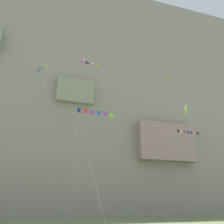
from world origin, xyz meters
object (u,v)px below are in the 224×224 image
object	(u,v)px
kite_diamond_low_left	(187,113)
kite_windsock_high_left	(87,63)
kite_banner_high_center	(78,85)
kite_banner_front_field	(189,135)
kite_delta_low_right	(166,89)
kite_banner_mid_center	(41,73)
kite_banner_upper_right	(96,116)

from	to	relation	value
kite_diamond_low_left	kite_windsock_high_left	world-z (taller)	kite_windsock_high_left
kite_banner_high_center	kite_banner_front_field	bearing A→B (deg)	-16.98
kite_delta_low_right	kite_banner_mid_center	bearing A→B (deg)	-173.23
kite_banner_high_center	kite_banner_mid_center	bearing A→B (deg)	-143.74
kite_banner_upper_right	kite_diamond_low_left	size ratio (longest dim) A/B	0.73
kite_delta_low_right	kite_windsock_high_left	bearing A→B (deg)	175.67
kite_banner_high_center	kite_delta_low_right	bearing A→B (deg)	-6.63
kite_windsock_high_left	kite_diamond_low_left	bearing A→B (deg)	-51.11
kite_banner_front_field	kite_banner_upper_right	distance (m)	28.28
kite_delta_low_right	kite_banner_mid_center	world-z (taller)	kite_delta_low_right
kite_banner_high_center	kite_windsock_high_left	xyz separation A→B (m)	(1.71, -0.95, 5.47)
kite_banner_front_field	kite_banner_mid_center	size ratio (longest dim) A/B	0.62
kite_delta_low_right	kite_banner_high_center	xyz separation A→B (m)	(-20.35, 2.37, -1.07)
kite_banner_mid_center	kite_delta_low_right	bearing A→B (deg)	6.77
kite_delta_low_right	kite_windsock_high_left	xyz separation A→B (m)	(-18.65, 1.41, 4.39)
kite_banner_front_field	kite_banner_high_center	distance (m)	25.56
kite_delta_low_right	kite_diamond_low_left	size ratio (longest dim) A/B	1.73
kite_banner_front_field	kite_windsock_high_left	size ratio (longest dim) A/B	0.51
kite_diamond_low_left	kite_windsock_high_left	bearing A→B (deg)	128.89
kite_delta_low_right	kite_windsock_high_left	distance (m)	19.21
kite_banner_front_field	kite_banner_high_center	size ratio (longest dim) A/B	0.59
kite_delta_low_right	kite_banner_front_field	xyz separation A→B (m)	(1.71, -4.37, -12.09)
kite_delta_low_right	kite_banner_front_field	distance (m)	12.97
kite_delta_low_right	kite_banner_upper_right	world-z (taller)	kite_delta_low_right
kite_banner_upper_right	kite_banner_mid_center	size ratio (longest dim) A/B	0.48
kite_banner_upper_right	kite_diamond_low_left	xyz separation A→B (m)	(15.88, 5.33, 4.15)
kite_banner_high_center	kite_diamond_low_left	world-z (taller)	kite_banner_high_center
kite_banner_front_field	kite_diamond_low_left	world-z (taller)	kite_diamond_low_left
kite_delta_low_right	kite_banner_front_field	bearing A→B (deg)	-68.67
kite_windsock_high_left	kite_banner_front_field	bearing A→B (deg)	-15.86
kite_banner_front_field	kite_windsock_high_left	world-z (taller)	kite_windsock_high_left
kite_delta_low_right	kite_diamond_low_left	xyz separation A→B (m)	(-5.65, -14.69, -11.77)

